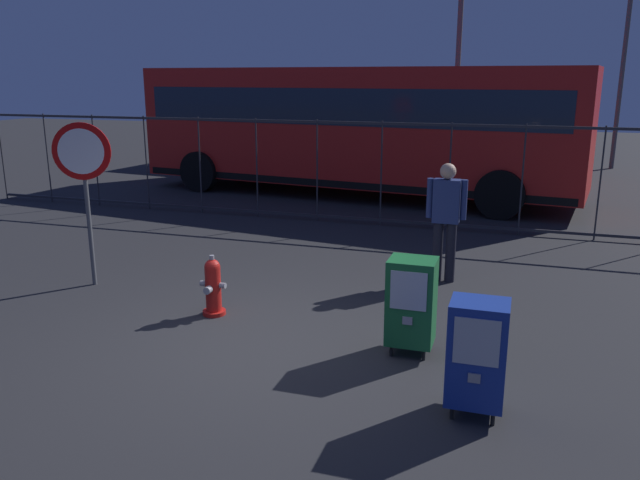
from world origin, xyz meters
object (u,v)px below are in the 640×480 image
stop_sign (84,170)px  pedestrian (446,216)px  street_light_near_left (459,41)px  newspaper_box_secondary (477,353)px  bus_near (356,124)px  fire_hydrant (213,287)px  bus_far (382,113)px  newspaper_box_primary (411,301)px  street_light_near_right (626,35)px

stop_sign → pedestrian: (4.60, 1.64, -0.65)m
stop_sign → street_light_near_left: 11.23m
newspaper_box_secondary → street_light_near_left: bearing=97.2°
bus_near → street_light_near_left: street_light_near_left is taller
street_light_near_left → fire_hydrant: bearing=-98.6°
bus_far → street_light_near_left: 3.88m
pedestrian → newspaper_box_primary: bearing=-90.6°
stop_sign → bus_near: 7.96m
newspaper_box_secondary → stop_sign: size_ratio=0.46×
bus_near → pedestrian: bearing=-57.0°
fire_hydrant → pedestrian: (2.49, 2.16, 0.60)m
stop_sign → bus_far: bearing=84.2°
fire_hydrant → bus_far: 13.22m
bus_far → street_light_near_left: bearing=-34.4°
bus_far → street_light_near_right: 7.56m
newspaper_box_primary → newspaper_box_secondary: bearing=-55.4°
fire_hydrant → street_light_near_right: street_light_near_right is taller
bus_near → bus_far: same height
newspaper_box_primary → street_light_near_right: (3.64, 15.48, 3.41)m
street_light_near_left → newspaper_box_secondary: bearing=-82.8°
fire_hydrant → bus_near: bus_near is taller
bus_far → street_light_near_right: street_light_near_right is taller
bus_far → newspaper_box_primary: bearing=-68.7°
pedestrian → bus_far: 11.49m
stop_sign → newspaper_box_secondary: bearing=-20.2°
street_light_near_right → street_light_near_left: bearing=-136.7°
newspaper_box_primary → newspaper_box_secondary: 1.30m
street_light_near_left → bus_far: bearing=137.9°
newspaper_box_primary → pedestrian: size_ratio=0.61×
newspaper_box_secondary → pedestrian: bearing=101.2°
fire_hydrant → street_light_near_left: size_ratio=0.12×
newspaper_box_primary → bus_far: bearing=103.7°
bus_near → bus_far: (-0.42, 4.84, 0.00)m
bus_near → street_light_near_right: (6.51, 6.82, 2.27)m
pedestrian → street_light_near_left: size_ratio=0.27×
newspaper_box_primary → stop_sign: stop_sign is taller
newspaper_box_secondary → stop_sign: bearing=159.8°
newspaper_box_secondary → bus_near: size_ratio=0.09×
newspaper_box_secondary → street_light_near_right: street_light_near_right is taller
newspaper_box_primary → pedestrian: pedestrian is taller
newspaper_box_primary → stop_sign: size_ratio=0.46×
newspaper_box_secondary → stop_sign: stop_sign is taller
pedestrian → street_light_near_left: 9.20m
bus_near → street_light_near_right: 9.70m
street_light_near_left → street_light_near_right: (4.46, 4.21, 0.29)m
street_light_near_left → street_light_near_right: size_ratio=0.92×
pedestrian → bus_far: bus_far is taller
pedestrian → street_light_near_right: 13.78m
fire_hydrant → street_light_near_right: size_ratio=0.11×
fire_hydrant → newspaper_box_primary: newspaper_box_primary is taller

